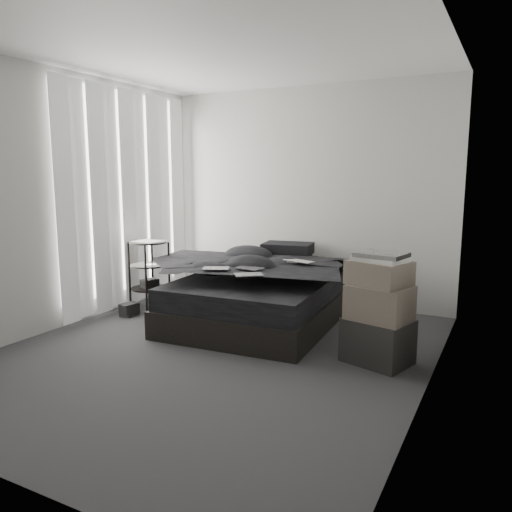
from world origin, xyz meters
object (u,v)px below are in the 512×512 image
at_px(bed, 261,309).
at_px(laptop, 296,255).
at_px(side_stand, 149,276).
at_px(box_lower, 377,341).

xyz_separation_m(bed, laptop, (0.37, 0.07, 0.60)).
relative_size(side_stand, box_lower, 1.54).
height_order(side_stand, box_lower, side_stand).
distance_m(laptop, side_stand, 1.81).
distance_m(side_stand, box_lower, 2.84).
height_order(laptop, box_lower, laptop).
bearing_deg(box_lower, side_stand, 170.47).
xyz_separation_m(bed, box_lower, (1.40, -0.60, 0.05)).
distance_m(laptop, box_lower, 1.35).
bearing_deg(box_lower, laptop, 147.03).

